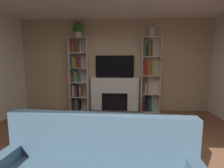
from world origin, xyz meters
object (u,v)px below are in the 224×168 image
Objects in this scene: bookshelf_right at (148,76)px; potted_plant at (78,29)px; tv at (115,67)px; vase_with_flowers at (152,32)px; bookshelf_left at (78,76)px; fireplace at (115,94)px.

potted_plant is at bearing -178.74° from bookshelf_right.
tv is 1.55m from potted_plant.
potted_plant is 2.16m from vase_with_flowers.
bookshelf_right is (2.16, 0.01, 0.02)m from bookshelf_left.
bookshelf_right is 1.28m from vase_with_flowers.
vase_with_flowers is at bearing -0.01° from potted_plant.
bookshelf_left is at bearing -179.68° from bookshelf_right.
vase_with_flowers is (2.16, -0.00, -0.10)m from potted_plant.
bookshelf_right is at bearing -4.13° from tv.
bookshelf_right is (1.02, -0.07, -0.27)m from tv.
potted_plant is 0.96× the size of vase_with_flowers.
bookshelf_right is 2.51m from potted_plant.
vase_with_flowers reaches higher than bookshelf_left.
potted_plant is at bearing -30.57° from bookshelf_left.
vase_with_flowers is (2.22, -0.03, 1.30)m from bookshelf_left.
potted_plant is (-1.08, -0.05, 1.95)m from fireplace.
bookshelf_right is at bearing 141.01° from vase_with_flowers.
bookshelf_right is at bearing 0.32° from bookshelf_left.
bookshelf_left is 1.00× the size of bookshelf_right.
tv is (0.00, 0.07, 0.84)m from fireplace.
vase_with_flowers is (1.08, -0.12, 1.01)m from tv.
fireplace is 2.14m from vase_with_flowers.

